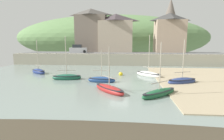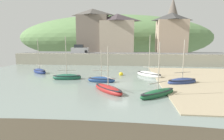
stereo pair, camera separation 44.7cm
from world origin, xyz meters
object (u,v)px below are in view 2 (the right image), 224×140
at_px(fishing_boat_green, 158,93).
at_px(parked_car_near_slipway, 80,49).
at_px(waterfront_building_right, 171,32).
at_px(mooring_buoy, 121,74).
at_px(sailboat_nearest_shore, 108,89).
at_px(dinghy_open_wooden, 149,74).
at_px(church_with_spire, 172,24).
at_px(sailboat_white_hull, 40,71).
at_px(sailboat_far_left, 182,81).
at_px(waterfront_building_left, 93,30).
at_px(motorboat_with_cabin, 101,80).
at_px(waterfront_building_centre, 117,33).
at_px(sailboat_blue_trim, 67,77).

bearing_deg(fishing_boat_green, parked_car_near_slipway, 79.23).
height_order(waterfront_building_right, mooring_buoy, waterfront_building_right).
distance_m(sailboat_nearest_shore, mooring_buoy, 8.96).
xyz_separation_m(dinghy_open_wooden, mooring_buoy, (-4.08, 0.51, -0.13)).
distance_m(church_with_spire, sailboat_nearest_shore, 36.65).
xyz_separation_m(waterfront_building_right, sailboat_nearest_shore, (-12.25, -28.87, -7.02)).
xyz_separation_m(sailboat_white_hull, dinghy_open_wooden, (17.27, -0.99, -0.01)).
bearing_deg(sailboat_white_hull, sailboat_far_left, 22.02).
height_order(waterfront_building_left, sailboat_far_left, waterfront_building_left).
bearing_deg(motorboat_with_cabin, waterfront_building_right, 63.47).
relative_size(sailboat_nearest_shore, dinghy_open_wooden, 0.77).
xyz_separation_m(fishing_boat_green, parked_car_near_slipway, (-14.76, 25.38, 2.92)).
distance_m(church_with_spire, mooring_buoy, 28.57).
relative_size(waterfront_building_centre, motorboat_with_cabin, 2.27).
distance_m(waterfront_building_left, sailboat_far_left, 30.39).
bearing_deg(sailboat_far_left, church_with_spire, 57.86).
relative_size(church_with_spire, sailboat_blue_trim, 2.37).
xyz_separation_m(waterfront_building_right, church_with_spire, (0.97, 4.00, 2.33)).
bearing_deg(motorboat_with_cabin, sailboat_nearest_shore, -69.40).
height_order(church_with_spire, mooring_buoy, church_with_spire).
relative_size(fishing_boat_green, parked_car_near_slipway, 1.21).
bearing_deg(sailboat_blue_trim, church_with_spire, 46.13).
relative_size(sailboat_far_left, mooring_buoy, 8.87).
height_order(church_with_spire, parked_car_near_slipway, church_with_spire).
bearing_deg(parked_car_near_slipway, dinghy_open_wooden, -53.84).
bearing_deg(dinghy_open_wooden, waterfront_building_right, 114.04).
xyz_separation_m(church_with_spire, mooring_buoy, (-12.37, -23.96, -9.44)).
bearing_deg(waterfront_building_left, waterfront_building_right, -0.00).
xyz_separation_m(sailboat_blue_trim, dinghy_open_wooden, (11.22, 3.03, 0.00)).
bearing_deg(sailboat_nearest_shore, parked_car_near_slipway, 160.10).
bearing_deg(sailboat_white_hull, sailboat_blue_trim, 2.30).
bearing_deg(church_with_spire, dinghy_open_wooden, -108.73).
bearing_deg(waterfront_building_centre, waterfront_building_left, 180.00).
bearing_deg(church_with_spire, waterfront_building_right, -103.69).
relative_size(waterfront_building_left, dinghy_open_wooden, 1.78).
bearing_deg(waterfront_building_left, sailboat_white_hull, -103.60).
distance_m(waterfront_building_centre, waterfront_building_right, 13.46).
relative_size(sailboat_nearest_shore, parked_car_near_slipway, 1.11).
bearing_deg(parked_car_near_slipway, waterfront_building_centre, 20.42).
bearing_deg(waterfront_building_centre, sailboat_blue_trim, -102.20).
distance_m(waterfront_building_left, parked_car_near_slipway, 6.94).
relative_size(waterfront_building_right, sailboat_nearest_shore, 2.03).
height_order(motorboat_with_cabin, mooring_buoy, motorboat_with_cabin).
height_order(waterfront_building_centre, mooring_buoy, waterfront_building_centre).
relative_size(waterfront_building_right, sailboat_far_left, 1.76).
bearing_deg(sailboat_far_left, mooring_buoy, 125.84).
bearing_deg(mooring_buoy, waterfront_building_left, 113.03).
xyz_separation_m(waterfront_building_left, sailboat_nearest_shore, (7.63, -28.87, -7.68)).
xyz_separation_m(waterfront_building_right, sailboat_blue_trim, (-18.54, -23.49, -6.99)).
distance_m(sailboat_nearest_shore, fishing_boat_green, 4.91).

